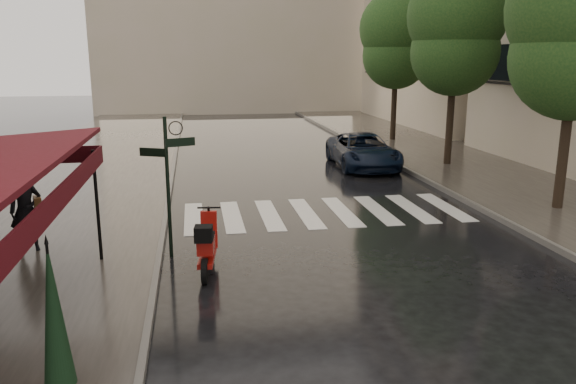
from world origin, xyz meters
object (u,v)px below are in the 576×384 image
object	(u,v)px
pedestrian_with_umbrella	(22,176)
parasol_back	(54,315)
parked_car	(363,151)
scooter	(207,246)

from	to	relation	value
pedestrian_with_umbrella	parasol_back	distance (m)	6.30
parked_car	parasol_back	xyz separation A→B (m)	(-8.43, -14.78, 0.57)
scooter	pedestrian_with_umbrella	bearing A→B (deg)	163.08
scooter	parasol_back	size ratio (longest dim) A/B	0.88
parasol_back	pedestrian_with_umbrella	bearing A→B (deg)	107.95
pedestrian_with_umbrella	scooter	xyz separation A→B (m)	(3.88, -1.69, -1.25)
pedestrian_with_umbrella	parasol_back	xyz separation A→B (m)	(1.93, -5.97, -0.57)
scooter	parked_car	world-z (taller)	parked_car
pedestrian_with_umbrella	scooter	world-z (taller)	pedestrian_with_umbrella
parked_car	parasol_back	size ratio (longest dim) A/B	2.31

